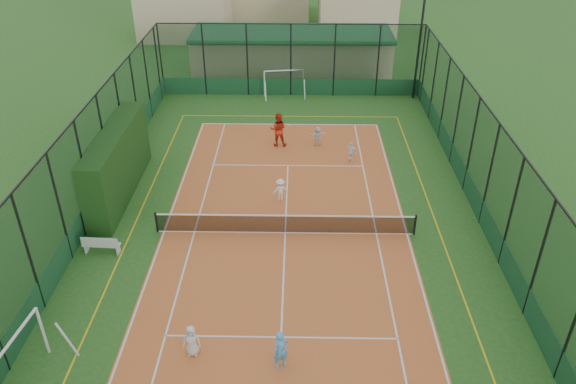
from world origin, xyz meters
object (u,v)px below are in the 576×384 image
object	(u,v)px
floodlight_ne	(420,39)
clubhouse	(292,52)
futsal_goal_near	(18,366)
coach	(278,129)
child_far_left	(280,190)
child_far_back	(317,136)
child_near_left	(192,341)
futsal_goal_far	(284,83)
child_far_right	(351,152)
white_bench	(101,244)
child_near_mid	(281,350)

from	to	relation	value
floodlight_ne	clubhouse	xyz separation A→B (m)	(-8.60, 5.40, -2.55)
futsal_goal_near	coach	size ratio (longest dim) A/B	1.54
child_far_left	child_far_back	world-z (taller)	child_far_left
floodlight_ne	child_near_left	world-z (taller)	floodlight_ne
futsal_goal_far	child_far_back	size ratio (longest dim) A/B	2.48
clubhouse	child_far_right	bearing A→B (deg)	-76.94
floodlight_ne	futsal_goal_near	distance (m)	30.51
clubhouse	child_far_back	bearing A→B (deg)	-82.63
white_bench	child_near_left	size ratio (longest dim) A/B	1.30
futsal_goal_near	futsal_goal_far	world-z (taller)	futsal_goal_near
child_far_back	coach	size ratio (longest dim) A/B	0.56
clubhouse	futsal_goal_far	bearing A→B (deg)	-95.45
futsal_goal_far	child_near_left	world-z (taller)	futsal_goal_far
child_far_right	child_far_back	xyz separation A→B (m)	(-1.81, 2.06, -0.01)
futsal_goal_near	child_far_right	bearing A→B (deg)	-29.98
child_far_back	child_far_right	bearing A→B (deg)	115.85
white_bench	child_near_mid	world-z (taller)	child_near_mid
futsal_goal_near	child_far_right	size ratio (longest dim) A/B	2.69
futsal_goal_near	futsal_goal_far	xyz separation A→B (m)	(7.64, 25.64, -0.09)
coach	white_bench	bearing A→B (deg)	56.09
clubhouse	child_near_left	xyz separation A→B (m)	(-2.99, -29.21, -0.95)
child_far_back	coach	world-z (taller)	coach
floodlight_ne	child_near_left	xyz separation A→B (m)	(-11.59, -23.81, -3.50)
child_near_mid	floodlight_ne	bearing A→B (deg)	41.47
futsal_goal_near	white_bench	bearing A→B (deg)	3.91
futsal_goal_near	child_far_right	xyz separation A→B (m)	(11.62, 15.69, -0.41)
futsal_goal_far	child_far_left	distance (m)	14.11
clubhouse	coach	size ratio (longest dim) A/B	7.53
child_far_left	child_near_left	bearing A→B (deg)	59.63
child_near_left	child_far_back	bearing A→B (deg)	72.08
white_bench	coach	xyz separation A→B (m)	(7.18, 10.51, 0.57)
clubhouse	child_far_left	distance (m)	19.22
futsal_goal_far	coach	bearing A→B (deg)	-99.32
futsal_goal_near	child_near_left	world-z (taller)	futsal_goal_near
clubhouse	futsal_goal_near	distance (m)	31.79
futsal_goal_far	futsal_goal_near	bearing A→B (deg)	-114.97
futsal_goal_far	child_far_back	world-z (taller)	futsal_goal_far
white_bench	child_near_left	world-z (taller)	child_near_left
futsal_goal_near	futsal_goal_far	distance (m)	26.75
white_bench	child_far_left	bearing A→B (deg)	33.58
child_near_mid	child_far_right	bearing A→B (deg)	47.64
child_near_mid	coach	bearing A→B (deg)	63.15
floodlight_ne	child_far_right	world-z (taller)	floodlight_ne
child_far_left	child_far_right	world-z (taller)	child_far_left
floodlight_ne	child_far_back	world-z (taller)	floodlight_ne
child_near_left	child_far_left	xyz separation A→B (m)	(2.69, 10.02, -0.02)
child_far_right	coach	world-z (taller)	coach
floodlight_ne	futsal_goal_near	bearing A→B (deg)	-123.45
child_far_back	clubhouse	bearing A→B (deg)	-98.12
futsal_goal_far	child_far_left	size ratio (longest dim) A/B	2.40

